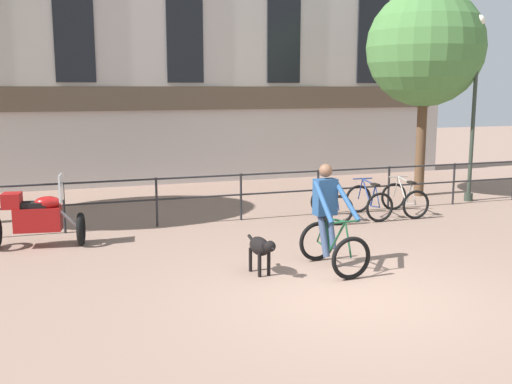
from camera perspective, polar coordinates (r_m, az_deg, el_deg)
name	(u,v)px	position (r m, az deg, el deg)	size (l,w,h in m)	color
ground_plane	(351,296)	(8.75, 9.03, -9.71)	(60.00, 60.00, 0.00)	#8E7060
canal_railing	(241,189)	(13.25, -1.44, 0.31)	(15.05, 0.05, 1.05)	#232326
cyclist_with_bike	(330,222)	(9.82, 7.04, -2.85)	(0.75, 1.21, 1.70)	black
dog	(261,248)	(9.46, 0.48, -5.32)	(0.32, 0.87, 0.62)	black
parked_motorcycle	(37,217)	(11.75, -20.12, -2.28)	(1.70, 0.85, 1.35)	black
parked_bicycle_near_lamp	(331,204)	(13.41, 7.19, -1.17)	(0.81, 1.19, 0.86)	black
parked_bicycle_mid_left	(369,202)	(13.84, 10.69, -0.92)	(0.71, 1.14, 0.86)	black
parked_bicycle_mid_right	(404,199)	(14.32, 13.96, -0.68)	(0.74, 1.15, 0.86)	black
street_lamp	(474,99)	(16.33, 20.09, 8.31)	(0.28, 0.28, 4.70)	#2D382D
tree_canalside_right	(425,48)	(16.78, 15.83, 13.04)	(3.09, 3.09, 5.50)	brown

